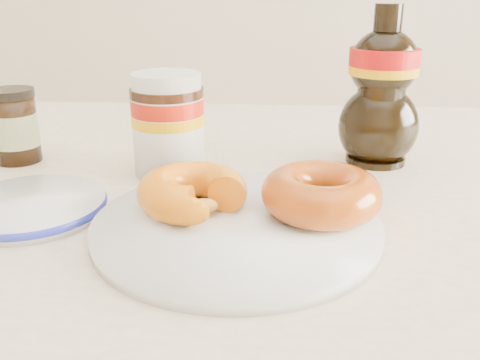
# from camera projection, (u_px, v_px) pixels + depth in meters

# --- Properties ---
(dining_table) EXTENTS (1.40, 0.90, 0.75)m
(dining_table) POSITION_uv_depth(u_px,v_px,m) (248.00, 257.00, 0.64)
(dining_table) COLOR #F8E1BC
(dining_table) RESTS_ON ground
(plate) EXTENTS (0.27, 0.27, 0.01)m
(plate) POSITION_uv_depth(u_px,v_px,m) (236.00, 226.00, 0.51)
(plate) COLOR white
(plate) RESTS_ON dining_table
(donut_bitten) EXTENTS (0.12, 0.12, 0.04)m
(donut_bitten) POSITION_uv_depth(u_px,v_px,m) (192.00, 192.00, 0.52)
(donut_bitten) COLOR #CB720B
(donut_bitten) RESTS_ON plate
(donut_whole) EXTENTS (0.15, 0.15, 0.04)m
(donut_whole) POSITION_uv_depth(u_px,v_px,m) (321.00, 193.00, 0.51)
(donut_whole) COLOR #8B3509
(donut_whole) RESTS_ON plate
(nutella_jar) EXTENTS (0.09, 0.09, 0.12)m
(nutella_jar) POSITION_uv_depth(u_px,v_px,m) (168.00, 120.00, 0.64)
(nutella_jar) COLOR white
(nutella_jar) RESTS_ON dining_table
(syrup_bottle) EXTENTS (0.13, 0.12, 0.20)m
(syrup_bottle) POSITION_uv_depth(u_px,v_px,m) (382.00, 87.00, 0.67)
(syrup_bottle) COLOR black
(syrup_bottle) RESTS_ON dining_table
(dark_jar) EXTENTS (0.06, 0.06, 0.10)m
(dark_jar) POSITION_uv_depth(u_px,v_px,m) (15.00, 127.00, 0.69)
(dark_jar) COLOR black
(dark_jar) RESTS_ON dining_table
(blue_rim_saucer) EXTENTS (0.15, 0.15, 0.02)m
(blue_rim_saucer) POSITION_uv_depth(u_px,v_px,m) (30.00, 206.00, 0.55)
(blue_rim_saucer) COLOR white
(blue_rim_saucer) RESTS_ON dining_table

